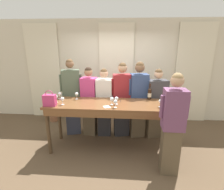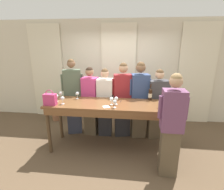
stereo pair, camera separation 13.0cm
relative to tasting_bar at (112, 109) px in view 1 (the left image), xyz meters
name	(u,v)px [view 1 (the left image)]	position (x,y,z in m)	size (l,w,h in m)	color
ground_plane	(112,147)	(0.00, 0.03, -0.90)	(18.00, 18.00, 0.00)	brown
wall_back	(116,71)	(0.00, 1.68, 0.50)	(12.00, 0.06, 2.80)	beige
curtain_panel_left	(44,73)	(-2.09, 1.62, 0.44)	(0.94, 0.03, 2.69)	#EFE5C6
curtain_panel_center	(116,74)	(0.00, 1.62, 0.44)	(0.94, 0.03, 2.69)	#EFE5C6
curtain_panel_right	(193,75)	(2.09, 1.62, 0.44)	(0.94, 0.03, 2.69)	#EFE5C6
tasting_bar	(112,109)	(0.00, 0.00, 0.00)	(2.62, 0.74, 1.02)	brown
wine_bottle	(150,94)	(0.78, 0.35, 0.24)	(0.08, 0.08, 0.34)	black
handbag	(50,100)	(-1.17, -0.20, 0.23)	(0.24, 0.12, 0.30)	#C63870
wine_glass_front_left	(161,101)	(0.93, -0.11, 0.23)	(0.07, 0.07, 0.15)	white
wine_glass_front_mid	(60,94)	(-1.14, 0.23, 0.23)	(0.07, 0.07, 0.15)	white
wine_glass_front_right	(77,94)	(-0.77, 0.24, 0.23)	(0.07, 0.07, 0.15)	white
wine_glass_center_left	(56,97)	(-1.13, 0.01, 0.23)	(0.07, 0.07, 0.15)	white
wine_glass_center_mid	(116,99)	(0.10, -0.02, 0.23)	(0.07, 0.07, 0.15)	white
wine_glass_center_right	(62,99)	(-0.95, -0.12, 0.23)	(0.07, 0.07, 0.15)	white
wine_glass_back_left	(115,102)	(0.09, -0.21, 0.23)	(0.07, 0.07, 0.15)	white
wine_glass_back_mid	(112,99)	(0.01, -0.05, 0.23)	(0.07, 0.07, 0.15)	white
napkin	(107,107)	(-0.08, -0.19, 0.12)	(0.16, 0.16, 0.00)	white
pen	(121,101)	(0.17, 0.18, 0.12)	(0.02, 0.15, 0.01)	black
guest_olive_jacket	(72,97)	(-0.99, 0.60, 0.05)	(0.51, 0.30, 1.83)	#383D51
guest_pink_top	(90,101)	(-0.57, 0.60, -0.05)	(0.46, 0.31, 1.66)	brown
guest_cream_sweater	(104,103)	(-0.22, 0.60, -0.07)	(0.47, 0.28, 1.63)	#28282D
guest_striped_shirt	(122,99)	(0.19, 0.60, 0.02)	(0.53, 0.28, 1.77)	#28282D
guest_navy_coat	(138,100)	(0.57, 0.60, 0.02)	(0.50, 0.33, 1.79)	brown
guest_beige_cap	(156,104)	(0.98, 0.60, -0.07)	(0.56, 0.34, 1.64)	brown
host_pouring	(173,125)	(1.04, -0.62, 0.00)	(0.46, 0.27, 1.75)	brown
potted_plant	(53,108)	(-1.79, 1.28, -0.50)	(0.39, 0.39, 0.72)	#935B3D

